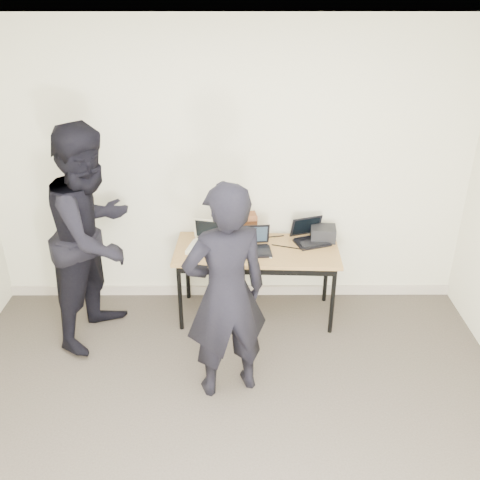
{
  "coord_description": "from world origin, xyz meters",
  "views": [
    {
      "loc": [
        0.09,
        -2.44,
        3.01
      ],
      "look_at": [
        0.1,
        1.6,
        0.95
      ],
      "focal_mm": 40.0,
      "sensor_mm": 36.0,
      "label": 1
    }
  ],
  "objects_px": {
    "laptop_center": "(255,245)",
    "person_observer": "(94,236)",
    "leather_satchel": "(237,226)",
    "equipment_box": "(323,233)",
    "laptop_right": "(310,237)",
    "desk": "(257,255)",
    "laptop_beige": "(207,244)",
    "person_typist": "(226,294)"
  },
  "relations": [
    {
      "from": "leather_satchel",
      "to": "laptop_beige",
      "type": "bearing_deg",
      "value": -150.75
    },
    {
      "from": "laptop_right",
      "to": "person_observer",
      "type": "bearing_deg",
      "value": 172.19
    },
    {
      "from": "laptop_beige",
      "to": "person_typist",
      "type": "relative_size",
      "value": 0.21
    },
    {
      "from": "laptop_center",
      "to": "person_observer",
      "type": "relative_size",
      "value": 0.16
    },
    {
      "from": "laptop_center",
      "to": "leather_satchel",
      "type": "height_order",
      "value": "leather_satchel"
    },
    {
      "from": "laptop_center",
      "to": "laptop_right",
      "type": "relative_size",
      "value": 0.81
    },
    {
      "from": "laptop_right",
      "to": "equipment_box",
      "type": "relative_size",
      "value": 1.66
    },
    {
      "from": "laptop_beige",
      "to": "equipment_box",
      "type": "bearing_deg",
      "value": 23.1
    },
    {
      "from": "person_typist",
      "to": "laptop_right",
      "type": "bearing_deg",
      "value": -142.09
    },
    {
      "from": "laptop_beige",
      "to": "person_observer",
      "type": "height_order",
      "value": "person_observer"
    },
    {
      "from": "desk",
      "to": "leather_satchel",
      "type": "xyz_separation_m",
      "value": [
        -0.18,
        0.23,
        0.19
      ]
    },
    {
      "from": "laptop_right",
      "to": "equipment_box",
      "type": "bearing_deg",
      "value": -4.32
    },
    {
      "from": "laptop_beige",
      "to": "laptop_center",
      "type": "distance_m",
      "value": 0.44
    },
    {
      "from": "equipment_box",
      "to": "laptop_beige",
      "type": "bearing_deg",
      "value": -170.95
    },
    {
      "from": "laptop_beige",
      "to": "person_typist",
      "type": "xyz_separation_m",
      "value": [
        0.2,
        -1.02,
        0.11
      ]
    },
    {
      "from": "equipment_box",
      "to": "person_observer",
      "type": "relative_size",
      "value": 0.12
    },
    {
      "from": "laptop_center",
      "to": "laptop_beige",
      "type": "bearing_deg",
      "value": 170.11
    },
    {
      "from": "laptop_center",
      "to": "laptop_right",
      "type": "distance_m",
      "value": 0.55
    },
    {
      "from": "laptop_right",
      "to": "leather_satchel",
      "type": "relative_size",
      "value": 1.0
    },
    {
      "from": "person_observer",
      "to": "laptop_right",
      "type": "bearing_deg",
      "value": -58.09
    },
    {
      "from": "laptop_center",
      "to": "person_observer",
      "type": "xyz_separation_m",
      "value": [
        -1.38,
        -0.22,
        0.21
      ]
    },
    {
      "from": "desk",
      "to": "laptop_right",
      "type": "bearing_deg",
      "value": 19.78
    },
    {
      "from": "desk",
      "to": "laptop_beige",
      "type": "height_order",
      "value": "laptop_beige"
    },
    {
      "from": "equipment_box",
      "to": "person_observer",
      "type": "xyz_separation_m",
      "value": [
        -2.03,
        -0.43,
        0.19
      ]
    },
    {
      "from": "laptop_beige",
      "to": "person_typist",
      "type": "height_order",
      "value": "person_typist"
    },
    {
      "from": "leather_satchel",
      "to": "person_observer",
      "type": "height_order",
      "value": "person_observer"
    },
    {
      "from": "laptop_center",
      "to": "laptop_right",
      "type": "bearing_deg",
      "value": 13.59
    },
    {
      "from": "desk",
      "to": "equipment_box",
      "type": "height_order",
      "value": "equipment_box"
    },
    {
      "from": "person_typist",
      "to": "person_observer",
      "type": "bearing_deg",
      "value": -52.51
    },
    {
      "from": "laptop_center",
      "to": "equipment_box",
      "type": "distance_m",
      "value": 0.68
    },
    {
      "from": "laptop_right",
      "to": "laptop_center",
      "type": "bearing_deg",
      "value": 179.11
    },
    {
      "from": "laptop_beige",
      "to": "leather_satchel",
      "type": "xyz_separation_m",
      "value": [
        0.28,
        0.21,
        0.08
      ]
    },
    {
      "from": "leather_satchel",
      "to": "person_typist",
      "type": "xyz_separation_m",
      "value": [
        -0.08,
        -1.23,
        0.03
      ]
    },
    {
      "from": "leather_satchel",
      "to": "desk",
      "type": "bearing_deg",
      "value": -59.41
    },
    {
      "from": "laptop_center",
      "to": "equipment_box",
      "type": "height_order",
      "value": "laptop_center"
    },
    {
      "from": "laptop_right",
      "to": "leather_satchel",
      "type": "height_order",
      "value": "leather_satchel"
    },
    {
      "from": "laptop_beige",
      "to": "laptop_right",
      "type": "xyz_separation_m",
      "value": [
        0.96,
        0.14,
        0.0
      ]
    },
    {
      "from": "leather_satchel",
      "to": "equipment_box",
      "type": "relative_size",
      "value": 1.65
    },
    {
      "from": "leather_satchel",
      "to": "person_observer",
      "type": "distance_m",
      "value": 1.32
    },
    {
      "from": "desk",
      "to": "laptop_beige",
      "type": "xyz_separation_m",
      "value": [
        -0.46,
        0.02,
        0.11
      ]
    },
    {
      "from": "leather_satchel",
      "to": "equipment_box",
      "type": "bearing_deg",
      "value": -10.07
    },
    {
      "from": "laptop_right",
      "to": "equipment_box",
      "type": "distance_m",
      "value": 0.13
    }
  ]
}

